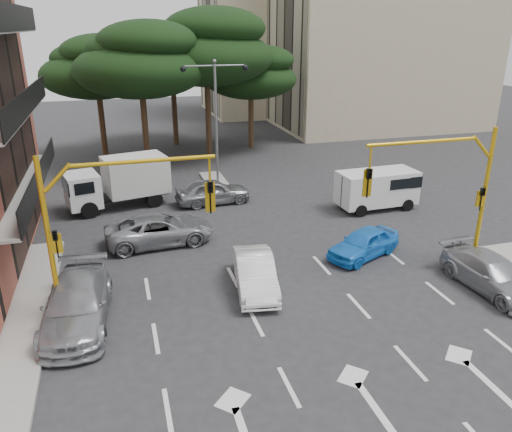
# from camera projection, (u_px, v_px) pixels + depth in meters

# --- Properties ---
(ground) EXTENTS (120.00, 120.00, 0.00)m
(ground) POSITION_uv_depth(u_px,v_px,m) (309.00, 314.00, 18.14)
(ground) COLOR #28282B
(ground) RESTS_ON ground
(median_strip) EXTENTS (1.40, 6.00, 0.15)m
(median_strip) POSITION_uv_depth(u_px,v_px,m) (218.00, 185.00, 32.47)
(median_strip) COLOR gray
(median_strip) RESTS_ON ground
(apartment_beige_near) EXTENTS (20.20, 12.15, 18.70)m
(apartment_beige_near) POSITION_uv_depth(u_px,v_px,m) (382.00, 30.00, 48.62)
(apartment_beige_near) COLOR beige
(apartment_beige_near) RESTS_ON ground
(apartment_beige_far) EXTENTS (16.20, 12.15, 16.70)m
(apartment_beige_far) POSITION_uv_depth(u_px,v_px,m) (276.00, 38.00, 57.96)
(apartment_beige_far) COLOR beige
(apartment_beige_far) RESTS_ON ground
(pine_left_near) EXTENTS (9.15, 9.15, 10.23)m
(pine_left_near) POSITION_uv_depth(u_px,v_px,m) (141.00, 60.00, 34.11)
(pine_left_near) COLOR #382616
(pine_left_near) RESTS_ON ground
(pine_center) EXTENTS (9.98, 9.98, 11.16)m
(pine_center) POSITION_uv_depth(u_px,v_px,m) (207.00, 47.00, 36.94)
(pine_center) COLOR #382616
(pine_center) RESTS_ON ground
(pine_left_far) EXTENTS (8.32, 8.32, 9.30)m
(pine_left_far) POSITION_uv_depth(u_px,v_px,m) (97.00, 67.00, 37.18)
(pine_left_far) COLOR #382616
(pine_left_far) RESTS_ON ground
(pine_right) EXTENTS (7.49, 7.49, 8.37)m
(pine_right) POSITION_uv_depth(u_px,v_px,m) (252.00, 72.00, 40.50)
(pine_right) COLOR #382616
(pine_right) RESTS_ON ground
(pine_back) EXTENTS (9.15, 9.15, 10.23)m
(pine_back) POSITION_uv_depth(u_px,v_px,m) (172.00, 54.00, 41.16)
(pine_back) COLOR #382616
(pine_back) RESTS_ON ground
(signal_mast_right) EXTENTS (5.79, 0.37, 6.00)m
(signal_mast_right) POSITION_uv_depth(u_px,v_px,m) (450.00, 181.00, 20.28)
(signal_mast_right) COLOR gold
(signal_mast_right) RESTS_ON ground
(signal_mast_left) EXTENTS (5.79, 0.37, 6.00)m
(signal_mast_left) POSITION_uv_depth(u_px,v_px,m) (103.00, 214.00, 16.79)
(signal_mast_left) COLOR gold
(signal_mast_left) RESTS_ON ground
(street_lamp_center) EXTENTS (4.16, 0.36, 7.77)m
(street_lamp_center) POSITION_uv_depth(u_px,v_px,m) (216.00, 102.00, 30.55)
(street_lamp_center) COLOR slate
(street_lamp_center) RESTS_ON median_strip
(car_white_hatch) EXTENTS (2.10, 4.37, 1.38)m
(car_white_hatch) POSITION_uv_depth(u_px,v_px,m) (255.00, 273.00, 19.64)
(car_white_hatch) COLOR white
(car_white_hatch) RESTS_ON ground
(car_blue_compact) EXTENTS (4.08, 2.97, 1.29)m
(car_blue_compact) POSITION_uv_depth(u_px,v_px,m) (364.00, 243.00, 22.43)
(car_blue_compact) COLOR blue
(car_blue_compact) RESTS_ON ground
(car_silver_wagon) EXTENTS (2.55, 5.42, 1.53)m
(car_silver_wagon) POSITION_uv_depth(u_px,v_px,m) (77.00, 304.00, 17.30)
(car_silver_wagon) COLOR #93949A
(car_silver_wagon) RESTS_ON ground
(car_silver_cross_a) EXTENTS (5.24, 2.70, 1.41)m
(car_silver_cross_a) POSITION_uv_depth(u_px,v_px,m) (160.00, 230.00, 23.76)
(car_silver_cross_a) COLOR #95979D
(car_silver_cross_a) RESTS_ON ground
(car_silver_cross_b) EXTENTS (4.44, 2.06, 1.47)m
(car_silver_cross_b) POSITION_uv_depth(u_px,v_px,m) (213.00, 191.00, 29.11)
(car_silver_cross_b) COLOR gray
(car_silver_cross_b) RESTS_ON ground
(car_silver_parked) EXTENTS (2.19, 4.76, 1.35)m
(car_silver_parked) POSITION_uv_depth(u_px,v_px,m) (492.00, 274.00, 19.60)
(car_silver_parked) COLOR #94969B
(car_silver_parked) RESTS_ON ground
(van_white) EXTENTS (4.52, 2.19, 2.22)m
(van_white) POSITION_uv_depth(u_px,v_px,m) (377.00, 190.00, 28.22)
(van_white) COLOR silver
(van_white) RESTS_ON ground
(box_truck_a) EXTENTS (6.12, 3.65, 2.81)m
(box_truck_a) POSITION_uv_depth(u_px,v_px,m) (118.00, 183.00, 28.37)
(box_truck_a) COLOR white
(box_truck_a) RESTS_ON ground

